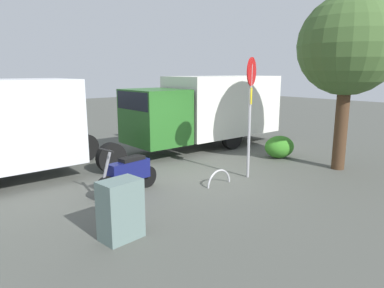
% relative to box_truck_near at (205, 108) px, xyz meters
% --- Properties ---
extents(ground_plane, '(60.00, 60.00, 0.00)m').
position_rel_box_truck_near_xyz_m(ground_plane, '(2.91, 2.83, -1.56)').
color(ground_plane, '#4E504A').
extents(box_truck_near, '(8.31, 2.35, 2.77)m').
position_rel_box_truck_near_xyz_m(box_truck_near, '(0.00, 0.00, 0.00)').
color(box_truck_near, black).
rests_on(box_truck_near, ground).
extents(motorcycle, '(1.81, 0.58, 1.20)m').
position_rel_box_truck_near_xyz_m(motorcycle, '(5.07, 2.73, -1.04)').
color(motorcycle, black).
rests_on(motorcycle, ground).
extents(stop_sign, '(0.71, 0.33, 3.33)m').
position_rel_box_truck_near_xyz_m(stop_sign, '(1.83, 3.80, 0.66)').
color(stop_sign, '#9E9EA3').
rests_on(stop_sign, ground).
extents(street_tree, '(2.88, 2.88, 5.13)m').
position_rel_box_truck_near_xyz_m(street_tree, '(-0.95, 5.04, 2.09)').
color(street_tree, '#47301E').
rests_on(street_tree, ground).
extents(utility_cabinet, '(0.76, 0.56, 1.09)m').
position_rel_box_truck_near_xyz_m(utility_cabinet, '(6.46, 4.77, -1.02)').
color(utility_cabinet, slate).
rests_on(utility_cabinet, ground).
extents(bike_rack_hoop, '(0.85, 0.06, 0.85)m').
position_rel_box_truck_near_xyz_m(bike_rack_hoop, '(2.97, 3.77, -1.56)').
color(bike_rack_hoop, '#B7B7BC').
rests_on(bike_rack_hoop, ground).
extents(shrub_near_sign, '(1.12, 0.92, 0.76)m').
position_rel_box_truck_near_xyz_m(shrub_near_sign, '(-0.79, 2.99, -1.18)').
color(shrub_near_sign, '#357D23').
rests_on(shrub_near_sign, ground).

